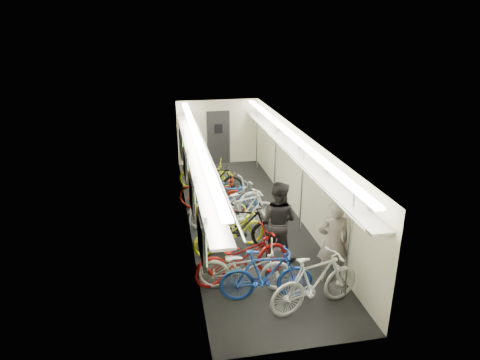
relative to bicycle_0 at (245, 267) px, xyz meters
name	(u,v)px	position (x,y,z in m)	size (l,w,h in m)	color
train_car_shell	(226,154)	(0.24, 3.86, 1.15)	(10.00, 10.00, 10.00)	black
bicycle_0	(245,267)	(0.00, 0.00, 0.00)	(0.67, 1.93, 1.01)	silver
bicycle_1	(266,275)	(0.32, -0.42, 0.04)	(0.51, 1.81, 1.09)	#183A95
bicycle_2	(242,256)	(-0.01, 0.33, 0.04)	(0.73, 2.10, 1.10)	maroon
bicycle_3	(242,226)	(0.24, 1.62, 0.07)	(0.55, 1.93, 1.16)	black
bicycle_4	(229,231)	(-0.06, 1.60, -0.02)	(0.64, 1.84, 0.97)	yellow
bicycle_5	(245,212)	(0.48, 2.49, 0.04)	(0.51, 1.80, 1.08)	white
bicycle_6	(226,203)	(0.08, 3.06, 0.07)	(0.77, 2.20, 1.15)	#B2B2B7
bicycle_7	(230,198)	(0.28, 3.58, -0.04)	(0.44, 1.56, 0.94)	#184394
bicycle_8	(213,193)	(-0.15, 3.90, 0.03)	(0.72, 2.06, 1.08)	maroon
bicycle_9	(216,180)	(0.06, 4.96, 0.01)	(0.49, 1.73, 1.04)	black
bicycle_10	(206,174)	(-0.14, 5.69, -0.04)	(0.61, 1.76, 0.92)	#D4DD14
bicycle_11	(315,282)	(1.14, -0.85, 0.07)	(0.54, 1.91, 1.15)	silver
passenger_near	(333,242)	(1.80, -0.03, 0.40)	(0.66, 0.43, 1.81)	gray
passenger_mid	(278,221)	(0.93, 1.03, 0.42)	(0.90, 0.70, 1.86)	black
backpack	(351,219)	(2.24, 0.14, 0.77)	(0.26, 0.14, 0.38)	#B2111F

